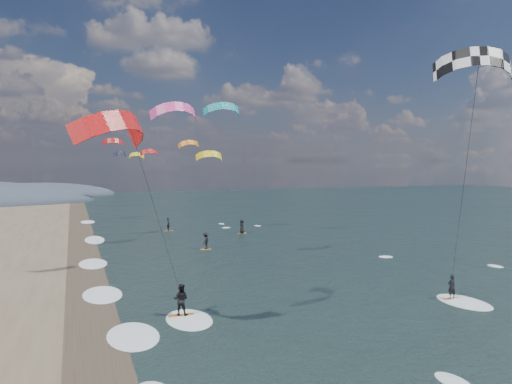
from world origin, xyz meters
name	(u,v)px	position (x,y,z in m)	size (l,w,h in m)	color
ground	(362,352)	(0.00, 0.00, 0.00)	(260.00, 260.00, 0.00)	black
wet_sand_strip	(92,317)	(-12.00, 10.00, 0.00)	(3.00, 240.00, 0.00)	#382D23
kitesurfer_near_a	(475,119)	(7.39, 0.92, 11.37)	(7.71, 9.01, 15.40)	#C67523
kitesurfer_near_b	(149,189)	(-9.44, 4.13, 7.81)	(7.14, 9.39, 12.12)	#C67523
far_kitesurfers	(212,232)	(2.16, 35.29, 0.89)	(9.38, 15.86, 1.80)	#C67523
bg_kite_field	(161,140)	(-0.58, 53.47, 12.12)	(14.14, 78.16, 6.17)	red
shoreline_surf	(107,295)	(-10.80, 14.75, 0.00)	(2.40, 79.40, 0.11)	white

